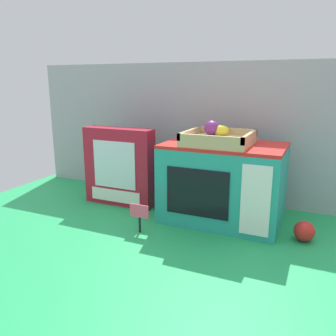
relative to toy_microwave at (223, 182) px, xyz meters
name	(u,v)px	position (x,y,z in m)	size (l,w,h in m)	color
ground_plane	(178,212)	(-0.18, 0.00, -0.14)	(1.70, 1.70, 0.00)	#219E54
display_back_panel	(198,132)	(-0.18, 0.23, 0.15)	(1.61, 0.03, 0.58)	#A0A3A8
toy_microwave	(223,182)	(0.00, 0.00, 0.00)	(0.42, 0.28, 0.29)	teal
food_groups_crate	(218,138)	(-0.02, -0.02, 0.16)	(0.23, 0.22, 0.08)	tan
cookie_set_box	(119,167)	(-0.44, -0.01, 0.02)	(0.30, 0.08, 0.32)	#B2192D
price_sign	(139,214)	(-0.22, -0.23, -0.08)	(0.07, 0.01, 0.10)	black
loose_toy_apple	(304,231)	(0.29, -0.07, -0.11)	(0.07, 0.07, 0.07)	red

